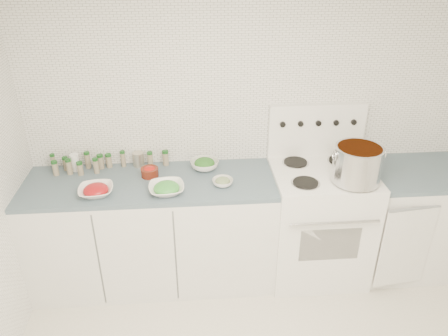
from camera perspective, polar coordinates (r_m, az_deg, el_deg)
room_walls at (r=1.95m, az=10.84°, el=-1.44°), size 3.54×3.04×2.52m
counter_left at (r=3.50m, az=-9.15°, el=-8.15°), size 1.85×0.62×0.90m
stove at (r=3.59m, az=12.12°, el=-6.52°), size 0.76×0.70×1.36m
counter_right at (r=3.92m, az=23.72°, el=-6.11°), size 0.89×0.68×0.90m
stock_pot at (r=3.21m, az=17.04°, el=0.66°), size 0.36×0.34×0.26m
bowl_tomato at (r=3.17m, az=-16.39°, el=-2.81°), size 0.26×0.26×0.08m
bowl_snowpea at (r=3.09m, az=-7.52°, el=-2.64°), size 0.27×0.27×0.08m
bowl_broccoli at (r=3.37m, az=-2.55°, el=0.52°), size 0.28×0.28×0.09m
bowl_zucchini at (r=3.16m, az=-0.17°, el=-1.81°), size 0.18×0.18×0.06m
bowl_pepper at (r=3.32m, az=-9.68°, el=-0.44°), size 0.13×0.13×0.08m
salt_canister at (r=3.53m, az=-18.90°, el=0.69°), size 0.08×0.08×0.13m
tin_can at (r=3.47m, az=-11.10°, el=1.13°), size 0.10×0.10×0.11m
spice_cluster at (r=3.48m, az=-16.09°, el=0.70°), size 0.90×0.16×0.14m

